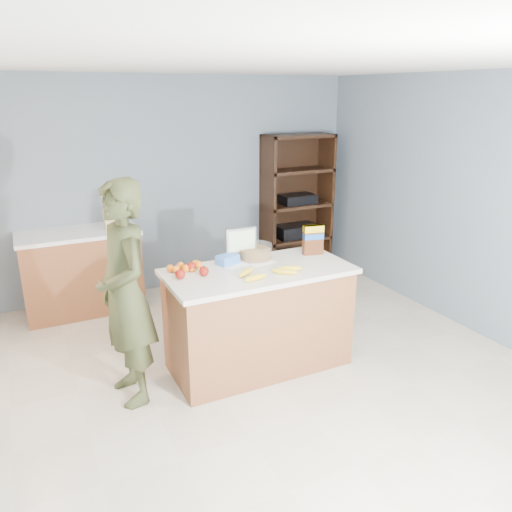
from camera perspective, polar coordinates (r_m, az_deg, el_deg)
name	(u,v)px	position (r m, az deg, el deg)	size (l,w,h in m)	color
floor	(274,381)	(4.31, 2.11, -14.07)	(4.50, 5.00, 0.02)	beige
walls	(277,185)	(3.70, 2.41, 8.09)	(4.52, 5.02, 2.51)	slate
counter_peninsula	(259,322)	(4.34, 0.29, -7.53)	(1.56, 0.76, 0.90)	brown
back_cabinet	(82,271)	(5.73, -19.27, -1.66)	(1.24, 0.62, 0.90)	brown
shelving_unit	(295,207)	(6.61, 4.46, 5.62)	(0.90, 0.40, 1.80)	black
person	(125,294)	(3.86, -14.74, -4.25)	(0.63, 0.42, 1.74)	#383D1F
knife_block	(110,219)	(5.54, -16.34, 4.09)	(0.12, 0.10, 0.31)	tan
envelopes	(250,264)	(4.26, -0.70, -0.95)	(0.46, 0.19, 0.00)	white
bananas	(269,272)	(4.01, 1.53, -1.89)	(0.57, 0.29, 0.05)	yellow
apples	(192,271)	(4.03, -7.34, -1.68)	(0.27, 0.22, 0.08)	maroon
oranges	(186,267)	(4.15, -8.03, -1.24)	(0.30, 0.16, 0.06)	orange
blue_carton	(228,260)	(4.27, -3.26, -0.41)	(0.18, 0.12, 0.08)	blue
salad_bowl	(255,252)	(4.40, -0.10, 0.42)	(0.30, 0.30, 0.13)	#267219
tv	(241,242)	(4.36, -1.72, 1.66)	(0.28, 0.12, 0.28)	silver
cereal_box	(313,238)	(4.52, 6.55, 2.11)	(0.19, 0.10, 0.27)	#592B14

